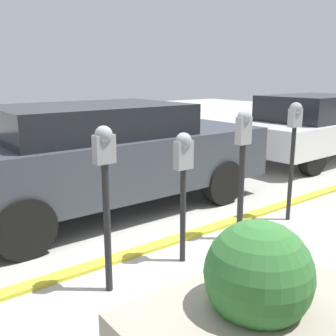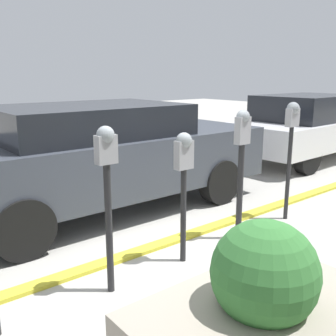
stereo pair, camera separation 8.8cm
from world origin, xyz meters
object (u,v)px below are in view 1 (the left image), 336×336
(parked_car_middle, at_px, (103,154))
(parked_car_rear, at_px, (315,126))
(parking_meter_fourth, at_px, (243,153))
(parking_meter_farthest, at_px, (294,132))
(parking_meter_second, at_px, (105,176))
(parking_meter_middle, at_px, (183,168))
(planter_box, at_px, (255,324))

(parked_car_middle, xyz_separation_m, parked_car_rear, (5.39, 0.09, -0.04))
(parking_meter_fourth, bearing_deg, parking_meter_farthest, 2.06)
(parked_car_middle, bearing_deg, parking_meter_second, -117.55)
(parking_meter_second, distance_m, parking_meter_middle, 0.89)
(parking_meter_middle, relative_size, parking_meter_farthest, 0.87)
(parked_car_rear, bearing_deg, parking_meter_middle, -161.71)
(parking_meter_middle, height_order, parked_car_middle, parked_car_middle)
(parked_car_rear, bearing_deg, parked_car_middle, 179.01)
(parked_car_rear, bearing_deg, parking_meter_fourth, -158.52)
(parking_meter_middle, distance_m, parked_car_rear, 5.92)
(parking_meter_farthest, bearing_deg, parking_meter_second, -178.03)
(parking_meter_fourth, height_order, parked_car_middle, parking_meter_fourth)
(parking_meter_middle, xyz_separation_m, parking_meter_fourth, (0.88, 0.02, 0.04))
(parking_meter_fourth, relative_size, parked_car_rear, 0.34)
(parking_meter_farthest, relative_size, parked_car_middle, 0.33)
(parked_car_middle, relative_size, parked_car_rear, 1.07)
(planter_box, xyz_separation_m, parked_car_rear, (6.22, 3.55, 0.39))
(parking_meter_second, height_order, parked_car_middle, parked_car_middle)
(parking_meter_middle, relative_size, planter_box, 0.83)
(parking_meter_middle, bearing_deg, parking_meter_farthest, 1.78)
(parking_meter_fourth, bearing_deg, parked_car_rear, 23.42)
(parking_meter_fourth, distance_m, planter_box, 2.27)
(parking_meter_farthest, relative_size, parked_car_rear, 0.35)
(parking_meter_middle, height_order, parking_meter_farthest, parking_meter_farthest)
(parked_car_rear, bearing_deg, parking_meter_second, -164.00)
(planter_box, relative_size, parked_car_middle, 0.34)
(parking_meter_fourth, height_order, parking_meter_farthest, parking_meter_farthest)
(parking_meter_fourth, bearing_deg, parking_meter_middle, -178.52)
(parking_meter_middle, bearing_deg, parked_car_rear, 20.23)
(parking_meter_farthest, height_order, parked_car_rear, parking_meter_farthest)
(parking_meter_farthest, bearing_deg, parking_meter_fourth, -177.94)
(parking_meter_farthest, bearing_deg, parked_car_rear, 28.37)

